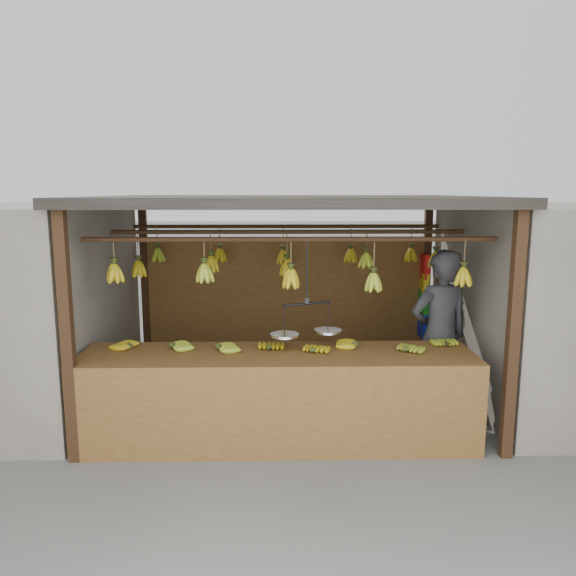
{
  "coord_description": "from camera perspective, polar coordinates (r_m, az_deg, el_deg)",
  "views": [
    {
      "loc": [
        -0.13,
        -6.38,
        2.46
      ],
      "look_at": [
        0.0,
        0.3,
        1.3
      ],
      "focal_mm": 35.0,
      "sensor_mm": 36.0,
      "label": 1
    }
  ],
  "objects": [
    {
      "name": "ground",
      "position": [
        6.83,
        0.05,
        -11.24
      ],
      "size": [
        80.0,
        80.0,
        0.0
      ],
      "primitive_type": "plane",
      "color": "#5B5B57"
    },
    {
      "name": "balance_scale",
      "position": [
        5.55,
        1.91,
        -4.09
      ],
      "size": [
        0.71,
        0.43,
        0.94
      ],
      "color": "black",
      "rests_on": "ground"
    },
    {
      "name": "bag_bundles",
      "position": [
        8.13,
        13.65,
        -0.67
      ],
      "size": [
        0.08,
        0.26,
        1.17
      ],
      "color": "red",
      "rests_on": "ground"
    },
    {
      "name": "stall",
      "position": [
        6.72,
        -0.0,
        5.69
      ],
      "size": [
        4.3,
        3.3,
        2.4
      ],
      "color": "black",
      "rests_on": "ground"
    },
    {
      "name": "counter",
      "position": [
        5.43,
        -1.02,
        -8.85
      ],
      "size": [
        3.84,
        0.87,
        0.96
      ],
      "color": "brown",
      "rests_on": "ground"
    },
    {
      "name": "vendor",
      "position": [
        6.22,
        15.13,
        -4.73
      ],
      "size": [
        0.77,
        0.61,
        1.86
      ],
      "primitive_type": "imported",
      "rotation": [
        0.0,
        0.0,
        3.42
      ],
      "color": "#262628",
      "rests_on": "ground"
    },
    {
      "name": "hanging_bananas",
      "position": [
        6.44,
        -0.06,
        2.41
      ],
      "size": [
        3.57,
        2.22,
        0.38
      ],
      "color": "#AF9712",
      "rests_on": "ground"
    }
  ]
}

